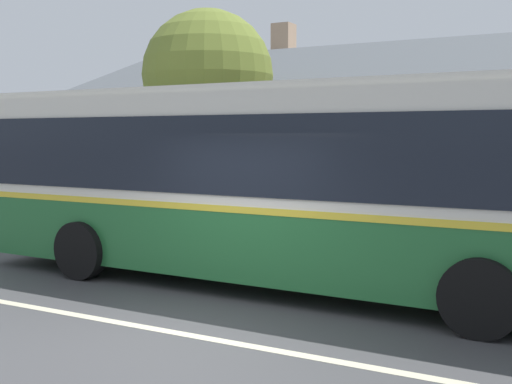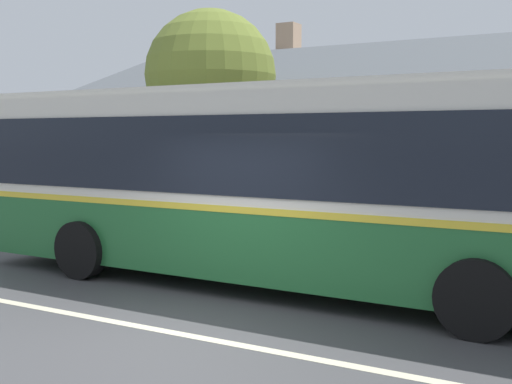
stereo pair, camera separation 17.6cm
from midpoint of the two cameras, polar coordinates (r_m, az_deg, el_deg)
name	(u,v)px [view 2 (the right image)]	position (r m, az deg, el deg)	size (l,w,h in m)	color
ground_plane	(174,333)	(8.26, -6.71, -12.34)	(300.00, 300.00, 0.00)	#424244
sidewalk_far	(348,251)	(13.43, 8.59, -5.25)	(60.00, 3.00, 0.15)	#9E9E99
lane_divider_stripe	(174,333)	(8.26, -6.71, -12.32)	(60.00, 0.16, 0.01)	beige
community_building	(453,150)	(20.69, 17.31, 3.55)	(22.90, 9.70, 6.48)	tan
transit_bus	(274,180)	(10.44, 2.11, 1.06)	(11.37, 2.90, 3.24)	#236633
bench_by_building	(76,209)	(17.30, -15.46, -1.43)	(1.62, 0.51, 0.94)	brown
bench_down_street	(231,222)	(14.05, -1.89, -2.70)	(1.68, 0.51, 0.94)	brown
street_tree_secondary	(208,80)	(16.13, -3.94, 9.93)	(3.25, 3.25, 5.57)	#4C3828
bike_rack	(2,199)	(19.44, -21.40, -0.55)	(1.16, 0.06, 0.78)	slate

